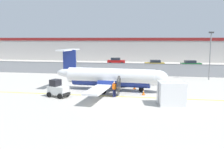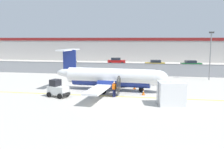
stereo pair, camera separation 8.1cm
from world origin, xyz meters
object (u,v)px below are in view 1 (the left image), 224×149
object	(u,v)px
baggage_tug	(58,89)
ground_crew_worker	(114,88)
cargo_container	(171,93)
parked_car_1	(116,61)
parked_car_0	(71,65)
commuter_airplane	(113,77)
traffic_cone_near_right	(144,92)
traffic_cone_near_left	(65,89)
parked_car_3	(191,64)
traffic_cone_far_left	(135,86)
apron_light_pole	(210,52)
parked_car_2	(155,64)

from	to	relation	value
baggage_tug	ground_crew_worker	bearing A→B (deg)	28.95
cargo_container	baggage_tug	bearing A→B (deg)	164.25
parked_car_1	parked_car_0	bearing A→B (deg)	-127.05
commuter_airplane	traffic_cone_near_right	size ratio (longest dim) A/B	25.12
baggage_tug	traffic_cone_near_left	distance (m)	2.63
ground_crew_worker	cargo_container	bearing A→B (deg)	21.75
commuter_airplane	parked_car_3	world-z (taller)	commuter_airplane
traffic_cone_near_left	cargo_container	bearing A→B (deg)	-17.65
traffic_cone_near_left	parked_car_1	bearing A→B (deg)	87.91
traffic_cone_near_right	traffic_cone_far_left	bearing A→B (deg)	111.59
parked_car_0	parked_car_3	size ratio (longest dim) A/B	0.96
parked_car_3	apron_light_pole	xyz separation A→B (m)	(0.64, -15.27, 3.41)
baggage_tug	apron_light_pole	world-z (taller)	apron_light_pole
commuter_airplane	parked_car_0	xyz separation A→B (m)	(-11.76, 18.71, -0.71)
cargo_container	traffic_cone_near_left	world-z (taller)	cargo_container
ground_crew_worker	parked_car_1	bearing A→B (deg)	140.85
parked_car_0	parked_car_1	size ratio (longest dim) A/B	0.98
traffic_cone_near_left	traffic_cone_far_left	world-z (taller)	same
traffic_cone_far_left	apron_light_pole	size ratio (longest dim) A/B	0.09
parked_car_1	parked_car_2	size ratio (longest dim) A/B	0.99
baggage_tug	cargo_container	size ratio (longest dim) A/B	0.95
baggage_tug	traffic_cone_near_left	world-z (taller)	baggage_tug
parked_car_3	apron_light_pole	distance (m)	15.66
traffic_cone_far_left	parked_car_3	distance (m)	26.21
commuter_airplane	traffic_cone_far_left	world-z (taller)	commuter_airplane
parked_car_2	traffic_cone_near_right	bearing A→B (deg)	82.26
parked_car_0	parked_car_1	world-z (taller)	same
traffic_cone_near_left	parked_car_1	size ratio (longest dim) A/B	0.15
traffic_cone_near_right	parked_car_0	world-z (taller)	parked_car_0
parked_car_0	traffic_cone_far_left	bearing A→B (deg)	-50.18
traffic_cone_far_left	parked_car_1	xyz separation A→B (m)	(-6.75, 28.65, 0.58)
parked_car_2	parked_car_3	size ratio (longest dim) A/B	0.99
baggage_tug	cargo_container	xyz separation A→B (m)	(11.84, -1.23, 0.24)
baggage_tug	parked_car_3	size ratio (longest dim) A/B	0.58
baggage_tug	parked_car_1	size ratio (longest dim) A/B	0.60
commuter_airplane	parked_car_1	size ratio (longest dim) A/B	3.75
commuter_airplane	parked_car_2	size ratio (longest dim) A/B	3.70
apron_light_pole	parked_car_0	bearing A→B (deg)	161.30
traffic_cone_far_left	ground_crew_worker	bearing A→B (deg)	-110.77
traffic_cone_near_right	apron_light_pole	size ratio (longest dim) A/B	0.09
traffic_cone_near_left	traffic_cone_near_right	bearing A→B (deg)	-0.38
traffic_cone_far_left	apron_light_pole	world-z (taller)	apron_light_pole
commuter_airplane	parked_car_0	bearing A→B (deg)	126.61
parked_car_1	apron_light_pole	world-z (taller)	apron_light_pole
parked_car_2	baggage_tug	bearing A→B (deg)	65.64
commuter_airplane	cargo_container	world-z (taller)	commuter_airplane
ground_crew_worker	traffic_cone_far_left	distance (m)	5.10
baggage_tug	traffic_cone_far_left	distance (m)	9.68
traffic_cone_near_left	parked_car_3	xyz separation A→B (m)	(17.91, 27.35, 0.58)
parked_car_0	parked_car_3	xyz separation A→B (m)	(24.31, 6.83, 0.00)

